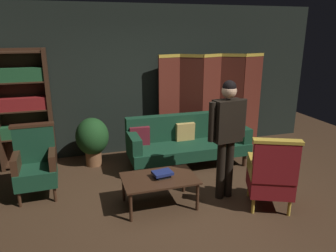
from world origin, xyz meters
TOP-DOWN VIEW (x-y plane):
  - ground_plane at (0.00, 0.00)m, footprint 10.00×10.00m
  - back_wall at (0.00, 2.45)m, footprint 7.20×0.10m
  - folding_screen at (1.28, 2.08)m, footprint 2.12×0.37m
  - bookshelf at (-2.15, 2.19)m, footprint 0.90×0.32m
  - velvet_couch at (0.55, 1.45)m, footprint 2.12×0.78m
  - coffee_table at (-0.30, 0.20)m, footprint 1.00×0.64m
  - armchair_gilt_accent at (1.10, -0.30)m, footprint 0.76×0.76m
  - armchair_wing_left at (-1.93, 1.03)m, footprint 0.60×0.59m
  - standing_figure at (0.65, 0.17)m, footprint 0.59×0.26m
  - potted_plant at (-1.06, 1.89)m, footprint 0.57×0.57m
  - book_black_cloth at (-0.26, 0.20)m, footprint 0.21×0.17m
  - book_navy_cloth at (-0.26, 0.20)m, footprint 0.28×0.23m

SIDE VIEW (x-z plane):
  - ground_plane at x=0.00m, z-range 0.00..0.00m
  - coffee_table at x=-0.30m, z-range 0.16..0.58m
  - book_black_cloth at x=-0.26m, z-range 0.42..0.46m
  - velvet_couch at x=0.55m, z-range 0.01..0.89m
  - book_navy_cloth at x=-0.26m, z-range 0.46..0.50m
  - armchair_gilt_accent at x=1.10m, z-range -0.03..1.01m
  - armchair_wing_left at x=-1.93m, z-range -0.03..1.01m
  - potted_plant at x=-1.06m, z-range 0.07..0.94m
  - folding_screen at x=1.28m, z-range 0.04..1.94m
  - standing_figure at x=0.65m, z-range 0.17..1.88m
  - bookshelf at x=-2.15m, z-range 0.06..2.11m
  - back_wall at x=0.00m, z-range 0.00..2.80m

